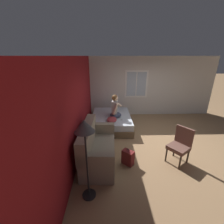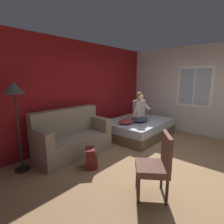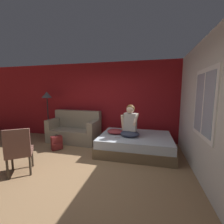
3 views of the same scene
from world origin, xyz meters
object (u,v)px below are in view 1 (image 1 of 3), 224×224
at_px(bed, 111,121).
at_px(backpack, 128,157).
at_px(couch, 96,148).
at_px(floor_lamp, 85,134).
at_px(side_chair, 180,144).
at_px(throw_pillow, 112,120).
at_px(cell_phone, 122,120).
at_px(person_seated, 115,108).

height_order(bed, backpack, bed).
bearing_deg(couch, floor_lamp, 175.54).
xyz_separation_m(backpack, floor_lamp, (-0.95, 0.92, 1.24)).
bearing_deg(couch, side_chair, -92.29).
bearing_deg(throw_pillow, cell_phone, -69.40).
distance_m(backpack, floor_lamp, 1.81).
bearing_deg(person_seated, backpack, -173.42).
bearing_deg(floor_lamp, bed, -9.51).
height_order(couch, cell_phone, couch).
xyz_separation_m(side_chair, throw_pillow, (1.62, 1.76, 0.02)).
bearing_deg(couch, throw_pillow, -16.25).
bearing_deg(throw_pillow, side_chair, -132.65).
bearing_deg(bed, backpack, -170.43).
height_order(backpack, floor_lamp, floor_lamp).
height_order(side_chair, cell_phone, side_chair).
bearing_deg(bed, throw_pillow, 179.38).
height_order(bed, couch, couch).
height_order(couch, side_chair, couch).
distance_m(couch, side_chair, 2.21).
relative_size(backpack, cell_phone, 3.18).
height_order(bed, side_chair, side_chair).
xyz_separation_m(bed, throw_pillow, (-0.58, 0.01, 0.31)).
bearing_deg(side_chair, couch, 87.71).
relative_size(backpack, floor_lamp, 0.27).
xyz_separation_m(couch, backpack, (-0.16, -0.84, -0.20)).
bearing_deg(couch, backpack, -100.67).
bearing_deg(throw_pillow, backpack, -167.03).
distance_m(side_chair, backpack, 1.41).
bearing_deg(bed, cell_phone, -140.58).
bearing_deg(couch, cell_phone, -26.02).
distance_m(couch, person_seated, 2.11).
height_order(couch, floor_lamp, floor_lamp).
height_order(side_chair, person_seated, person_seated).
relative_size(couch, backpack, 3.78).
xyz_separation_m(bed, side_chair, (-2.20, -1.75, 0.30)).
xyz_separation_m(person_seated, backpack, (-2.13, -0.25, -0.64)).
height_order(couch, person_seated, person_seated).
distance_m(couch, cell_phone, 1.86).
distance_m(throw_pillow, cell_phone, 0.40).
bearing_deg(bed, floor_lamp, 170.49).
relative_size(couch, side_chair, 1.77).
bearing_deg(backpack, floor_lamp, 135.83).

